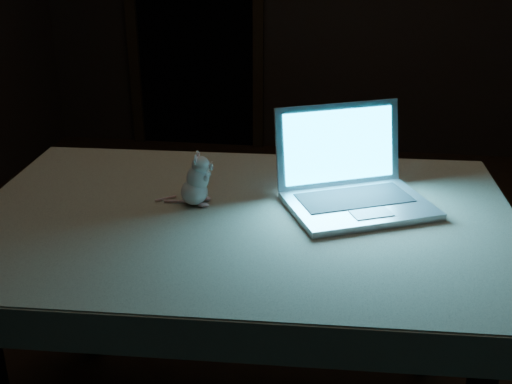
# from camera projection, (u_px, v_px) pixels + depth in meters

# --- Properties ---
(floor) EXTENTS (5.00, 5.00, 0.00)m
(floor) POSITION_uv_depth(u_px,v_px,m) (318.00, 334.00, 2.81)
(floor) COLOR black
(floor) RESTS_ON ground
(doorway) EXTENTS (1.06, 0.36, 2.13)m
(doorway) POSITION_uv_depth(u_px,v_px,m) (194.00, 8.00, 4.82)
(doorway) COLOR black
(doorway) RESTS_ON back_wall
(table) EXTENTS (1.60, 1.07, 0.83)m
(table) POSITION_uv_depth(u_px,v_px,m) (244.00, 331.00, 2.13)
(table) COLOR black
(table) RESTS_ON floor
(tablecloth) EXTENTS (1.91, 1.53, 0.11)m
(tablecloth) POSITION_uv_depth(u_px,v_px,m) (250.00, 224.00, 2.04)
(tablecloth) COLOR #BFB69B
(tablecloth) RESTS_ON table
(laptop) EXTENTS (0.55, 0.52, 0.29)m
(laptop) POSITION_uv_depth(u_px,v_px,m) (362.00, 165.00, 1.95)
(laptop) COLOR #B8B8BD
(laptop) RESTS_ON tablecloth
(plush_mouse) EXTENTS (0.16, 0.16, 0.17)m
(plush_mouse) POSITION_uv_depth(u_px,v_px,m) (194.00, 179.00, 2.01)
(plush_mouse) COLOR white
(plush_mouse) RESTS_ON tablecloth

